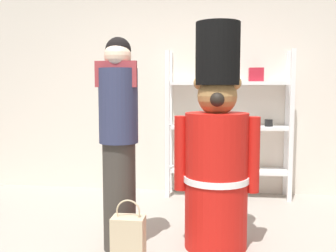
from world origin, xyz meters
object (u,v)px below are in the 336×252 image
at_px(merchandise_shelf, 228,124).
at_px(shopping_bag, 128,240).
at_px(person_shopper, 119,139).
at_px(teddy_bear_guard, 216,154).

distance_m(merchandise_shelf, shopping_bag, 2.21).
bearing_deg(merchandise_shelf, shopping_bag, -111.67).
bearing_deg(person_shopper, teddy_bear_guard, 9.77).
height_order(teddy_bear_guard, person_shopper, teddy_bear_guard).
distance_m(merchandise_shelf, person_shopper, 1.90).
bearing_deg(shopping_bag, person_shopper, 115.69).
relative_size(merchandise_shelf, shopping_bag, 3.52).
bearing_deg(person_shopper, merchandise_shelf, 61.28).
height_order(merchandise_shelf, teddy_bear_guard, teddy_bear_guard).
bearing_deg(teddy_bear_guard, shopping_bag, -146.60).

